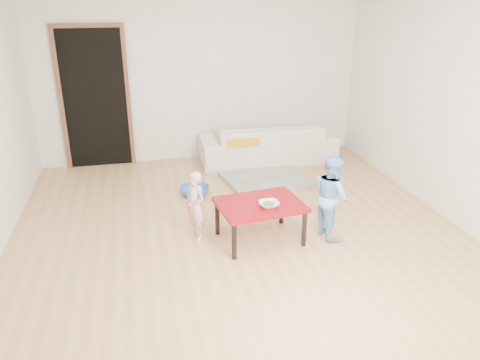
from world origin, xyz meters
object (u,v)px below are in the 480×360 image
object	(u,v)px
sofa	(267,143)
child_blue	(332,196)
basin	(195,191)
red_table	(260,221)
bowl	(269,204)
child_pink	(195,206)

from	to	relation	value
sofa	child_blue	bearing A→B (deg)	91.29
basin	child_blue	bearing A→B (deg)	-46.93
red_table	bowl	world-z (taller)	bowl
red_table	bowl	size ratio (longest dim) A/B	4.22
bowl	child_blue	xyz separation A→B (m)	(0.72, 0.05, -0.00)
child_pink	basin	size ratio (longest dim) A/B	1.97
red_table	bowl	bearing A→B (deg)	-58.68
red_table	sofa	bearing A→B (deg)	72.25
child_blue	red_table	bearing A→B (deg)	79.94
sofa	red_table	xyz separation A→B (m)	(-0.78, -2.43, -0.09)
sofa	bowl	bearing A→B (deg)	75.39
sofa	child_pink	world-z (taller)	child_pink
child_pink	sofa	bearing A→B (deg)	118.20
child_pink	child_blue	bearing A→B (deg)	51.24
child_pink	child_blue	size ratio (longest dim) A/B	0.82
red_table	basin	size ratio (longest dim) A/B	2.27
sofa	child_blue	size ratio (longest dim) A/B	2.26
red_table	child_pink	size ratio (longest dim) A/B	1.15
sofa	child_pink	distance (m)	2.66
bowl	sofa	bearing A→B (deg)	74.33
sofa	basin	xyz separation A→B (m)	(-1.31, -1.08, -0.25)
bowl	child_pink	xyz separation A→B (m)	(-0.73, 0.30, -0.08)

